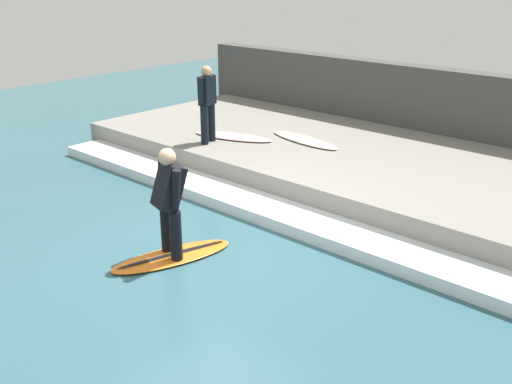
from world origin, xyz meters
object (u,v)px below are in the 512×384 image
at_px(surfer_riding, 169,197).
at_px(surfboard_spare, 304,140).
at_px(surfboard_waiting_near, 233,136).
at_px(surfboard_riding, 172,256).
at_px(surfer_waiting_near, 207,100).

bearing_deg(surfer_riding, surfboard_spare, 14.97).
height_order(surfboard_waiting_near, surfboard_spare, same).
xyz_separation_m(surfboard_riding, surfboard_waiting_near, (3.79, 2.48, 0.52)).
xyz_separation_m(surfer_riding, surfboard_waiting_near, (3.79, 2.48, -0.38)).
bearing_deg(surfer_waiting_near, surfboard_waiting_near, -11.64).
height_order(surfboard_riding, surfer_riding, surfer_riding).
xyz_separation_m(surfboard_riding, surfboard_spare, (4.58, 1.22, 0.52)).
height_order(surfer_waiting_near, surfboard_spare, surfer_waiting_near).
bearing_deg(surfboard_riding, surfboard_spare, 14.97).
xyz_separation_m(surfer_riding, surfer_waiting_near, (3.20, 2.61, 0.46)).
height_order(surfboard_riding, surfboard_waiting_near, surfboard_waiting_near).
height_order(surfer_riding, surfboard_spare, surfer_riding).
relative_size(surfer_riding, surfboard_spare, 0.84).
xyz_separation_m(surfer_riding, surfboard_spare, (4.58, 1.22, -0.38)).
relative_size(surfboard_riding, surfer_riding, 1.21).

